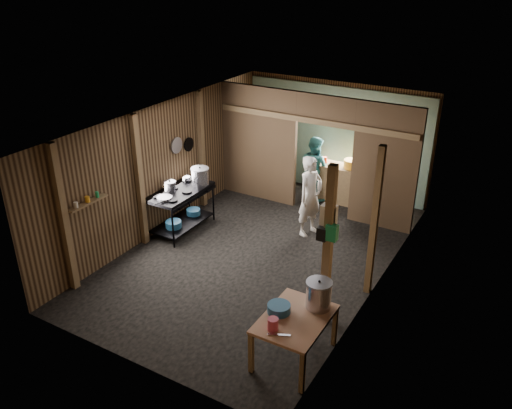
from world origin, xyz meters
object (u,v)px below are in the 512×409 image
Objects in this scene: prep_table at (294,338)px; stove_pot_large at (200,177)px; gas_range at (181,210)px; pink_bucket at (273,324)px; stock_pot at (319,295)px; cook at (310,196)px; yellow_tub at (351,164)px.

prep_table is 4.54m from stove_pot_large.
pink_bucket is at bearing -36.67° from gas_range.
stock_pot is at bearing -32.58° from stove_pot_large.
stove_pot_large is 4.62m from pink_bucket.
stove_pot_large reaches higher than pink_bucket.
prep_table is at bearing -37.84° from stove_pot_large.
stove_pot_large is at bearing 69.99° from gas_range.
prep_table is 0.68m from stock_pot.
gas_range is 8.45× the size of pink_bucket.
stove_pot_large is (0.17, 0.47, 0.61)m from gas_range.
cook is (-1.55, 3.07, -0.06)m from stock_pot.
gas_range reaches higher than pink_bucket.
prep_table is 0.59m from pink_bucket.
pink_bucket is 4.02m from cook.
stock_pot is 5.04m from yellow_tub.
pink_bucket is at bearing -112.48° from stock_pot.
stock_pot is 0.27× the size of cook.
gas_range is at bearing 153.87° from stock_pot.
stove_pot_large reaches higher than yellow_tub.
gas_range is 3.90m from yellow_tub.
stove_pot_large is 2.28m from cook.
stock_pot reaches higher than pink_bucket.
yellow_tub is at bearing 105.88° from stock_pot.
cook is (2.32, 1.17, 0.38)m from gas_range.
gas_range is 0.90× the size of cook.
cook reaches higher than stove_pot_large.
stove_pot_large reaches higher than stock_pot.
stove_pot_large is (-3.54, 2.75, 0.70)m from prep_table.
cook is at bearing 116.81° from stock_pot.
gas_range is 3.40× the size of stock_pot.
stove_pot_large is at bearing 125.03° from cook.
pink_bucket is 0.51× the size of yellow_tub.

